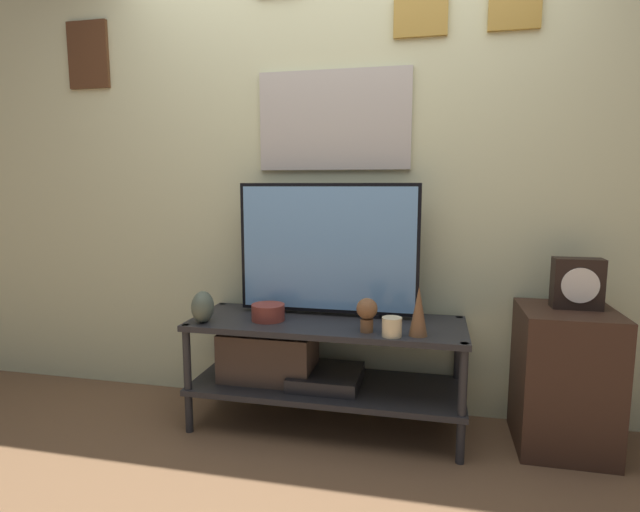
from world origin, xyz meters
TOP-DOWN VIEW (x-y plane):
  - ground_plane at (0.00, 0.00)m, footprint 12.00×12.00m
  - wall_back at (-0.00, 0.61)m, footprint 6.40×0.08m
  - media_console at (-0.13, 0.30)m, footprint 1.42×0.52m
  - television at (-0.02, 0.41)m, footprint 0.97×0.05m
  - vase_slim_bronze at (0.47, 0.14)m, footprint 0.09×0.09m
  - vase_wide_bowl at (-0.30, 0.25)m, footprint 0.17×0.17m
  - vase_urn_stoneware at (-0.61, 0.13)m, footprint 0.11×0.14m
  - candle_jar at (0.35, 0.10)m, footprint 0.09×0.09m
  - decorative_bust at (0.23, 0.15)m, footprint 0.10×0.10m
  - side_table at (1.17, 0.34)m, footprint 0.43×0.44m
  - mantel_clock at (1.20, 0.37)m, footprint 0.22×0.11m

SIDE VIEW (x-z plane):
  - ground_plane at x=0.00m, z-range 0.00..0.00m
  - side_table at x=1.17m, z-range 0.00..0.69m
  - media_console at x=-0.13m, z-range 0.08..0.65m
  - vase_wide_bowl at x=-0.30m, z-range 0.57..0.66m
  - candle_jar at x=0.35m, z-range 0.57..0.66m
  - vase_urn_stoneware at x=-0.61m, z-range 0.57..0.74m
  - decorative_bust at x=0.23m, z-range 0.59..0.75m
  - vase_slim_bronze at x=0.47m, z-range 0.57..0.81m
  - mantel_clock at x=1.20m, z-range 0.69..0.93m
  - television at x=-0.02m, z-range 0.58..1.29m
  - wall_back at x=0.00m, z-range 0.01..2.71m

